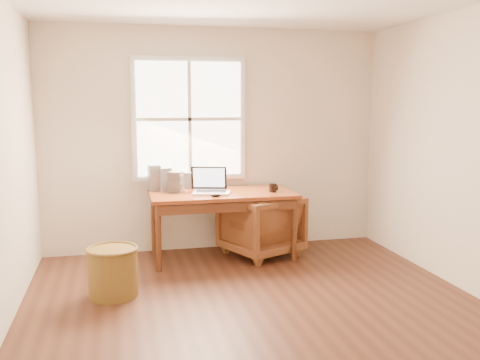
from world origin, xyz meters
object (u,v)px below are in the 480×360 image
object	(u,v)px
wicker_stool	(113,273)
coffee_mug	(273,188)
desk	(222,194)
cd_stack_a	(165,179)
laptop	(212,180)
armchair	(261,225)

from	to	relation	value
wicker_stool	coffee_mug	distance (m)	2.04
desk	wicker_stool	size ratio (longest dim) A/B	3.62
desk	cd_stack_a	size ratio (longest dim) A/B	6.10
laptop	coffee_mug	size ratio (longest dim) A/B	4.26
wicker_stool	armchair	bearing A→B (deg)	30.20
cd_stack_a	coffee_mug	bearing A→B (deg)	-18.27
laptop	coffee_mug	world-z (taller)	laptop
desk	armchair	distance (m)	0.59
armchair	coffee_mug	distance (m)	0.47
desk	armchair	size ratio (longest dim) A/B	2.05
laptop	cd_stack_a	world-z (taller)	laptop
desk	armchair	world-z (taller)	desk
coffee_mug	cd_stack_a	distance (m)	1.23
desk	coffee_mug	distance (m)	0.57
desk	cd_stack_a	bearing A→B (deg)	155.61
laptop	cd_stack_a	size ratio (longest dim) A/B	1.58
wicker_stool	cd_stack_a	size ratio (longest dim) A/B	1.69
wicker_stool	coffee_mug	size ratio (longest dim) A/B	4.53
wicker_stool	laptop	xyz separation A→B (m)	(1.07, 0.90, 0.68)
wicker_stool	cd_stack_a	world-z (taller)	cd_stack_a
armchair	laptop	bearing A→B (deg)	-17.48
coffee_mug	cd_stack_a	xyz separation A→B (m)	(-1.17, 0.38, 0.08)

